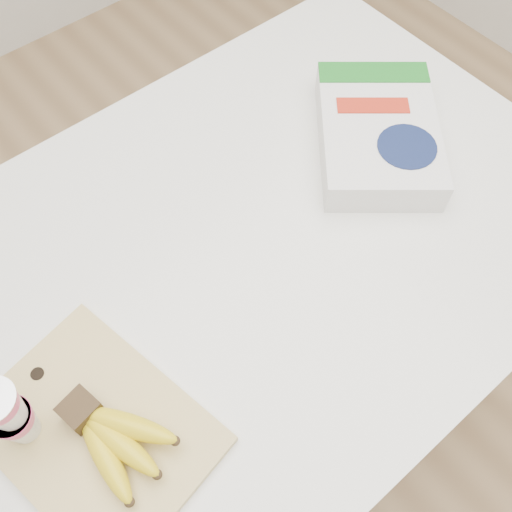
% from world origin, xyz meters
% --- Properties ---
extents(room, '(4.00, 4.00, 4.00)m').
position_xyz_m(room, '(0.00, 0.00, 1.35)').
color(room, tan).
rests_on(room, ground).
extents(table, '(1.29, 0.86, 0.97)m').
position_xyz_m(table, '(0.00, 0.00, 0.48)').
color(table, white).
rests_on(table, ground).
extents(cutting_board, '(0.29, 0.36, 0.02)m').
position_xyz_m(cutting_board, '(-0.34, -0.11, 0.97)').
color(cutting_board, '#E4CE7D').
rests_on(cutting_board, table).
extents(bananas, '(0.12, 0.17, 0.06)m').
position_xyz_m(bananas, '(-0.33, -0.14, 1.00)').
color(bananas, '#382816').
rests_on(bananas, cutting_board).
extents(yogurt_stack, '(0.06, 0.06, 0.14)m').
position_xyz_m(yogurt_stack, '(-0.41, -0.05, 1.06)').
color(yogurt_stack, white).
rests_on(yogurt_stack, cutting_board).
extents(cereal_box, '(0.36, 0.37, 0.07)m').
position_xyz_m(cereal_box, '(0.35, 0.02, 1.00)').
color(cereal_box, silver).
rests_on(cereal_box, table).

